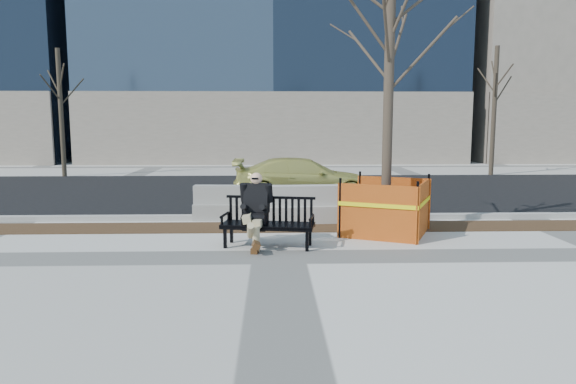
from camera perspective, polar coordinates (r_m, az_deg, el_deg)
name	(u,v)px	position (r m, az deg, el deg)	size (l,w,h in m)	color
ground	(279,257)	(9.27, -1.04, -7.10)	(120.00, 120.00, 0.00)	beige
mulch_strip	(277,227)	(11.80, -1.21, -3.86)	(40.00, 1.20, 0.02)	#47301C
asphalt_street	(275,191)	(17.92, -1.42, 0.11)	(60.00, 10.40, 0.01)	black
curb	(277,217)	(12.72, -1.26, -2.76)	(60.00, 0.25, 0.12)	#9E9B93
bench	(268,247)	(10.01, -2.19, -5.99)	(1.79, 0.64, 0.95)	black
seated_man	(256,246)	(10.11, -3.55, -5.87)	(0.61, 1.02, 1.43)	black
tree_fence	(385,233)	(11.36, 10.54, -4.47)	(2.47, 2.47, 6.18)	#D95D1B
sedan	(303,198)	(16.24, 1.70, -0.70)	(1.76, 4.34, 1.26)	#BFBB5B
jersey_barrier_left	(255,219)	(12.77, -3.63, -3.01)	(2.95, 0.59, 0.84)	gray
jersey_barrier_right	(310,222)	(12.40, 2.41, -3.33)	(3.11, 0.62, 0.89)	#A9A69E
far_tree_left	(65,176)	(24.76, -23.20, 1.58)	(2.18, 2.18, 5.89)	#41382A
far_tree_right	(491,175)	(25.06, 21.26, 1.74)	(2.25, 2.25, 6.09)	#413629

